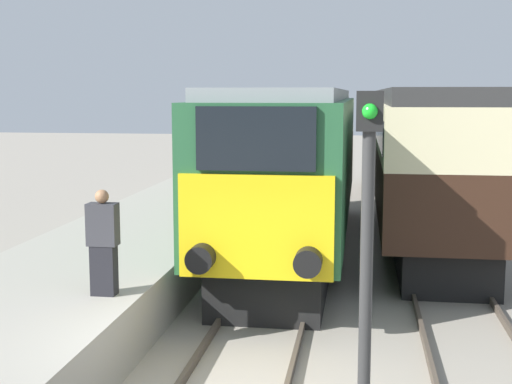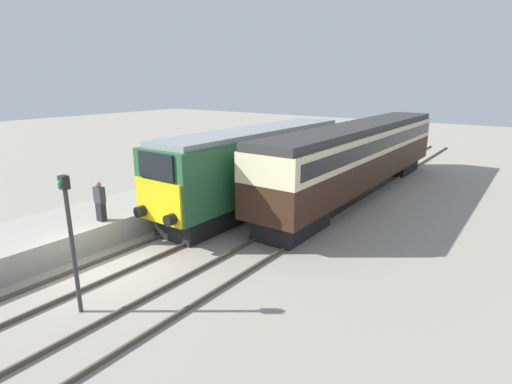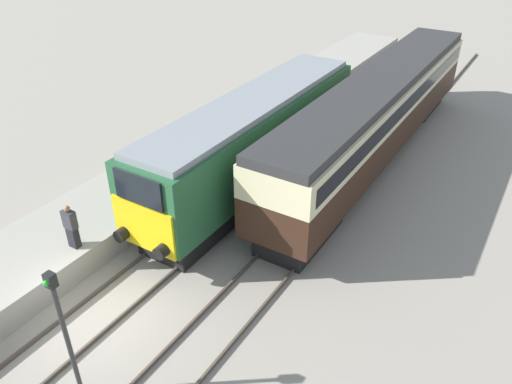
% 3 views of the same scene
% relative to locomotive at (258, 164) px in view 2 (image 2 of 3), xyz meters
% --- Properties ---
extents(ground_plane, '(120.00, 120.00, 0.00)m').
position_rel_locomotive_xyz_m(ground_plane, '(0.00, -9.19, -2.23)').
color(ground_plane, gray).
extents(platform_left, '(3.50, 50.00, 0.97)m').
position_rel_locomotive_xyz_m(platform_left, '(-3.30, -1.19, -1.75)').
color(platform_left, '#9E998C').
rests_on(platform_left, ground_plane).
extents(rails_near_track, '(1.51, 60.00, 0.14)m').
position_rel_locomotive_xyz_m(rails_near_track, '(0.00, -4.19, -2.16)').
color(rails_near_track, '#4C4238').
rests_on(rails_near_track, ground_plane).
extents(rails_far_track, '(1.50, 60.00, 0.14)m').
position_rel_locomotive_xyz_m(rails_far_track, '(3.40, -4.19, -2.16)').
color(rails_far_track, '#4C4238').
rests_on(rails_far_track, ground_plane).
extents(locomotive, '(2.70, 13.62, 4.03)m').
position_rel_locomotive_xyz_m(locomotive, '(0.00, 0.00, 0.00)').
color(locomotive, black).
rests_on(locomotive, ground_plane).
extents(passenger_carriage, '(2.75, 19.16, 4.05)m').
position_rel_locomotive_xyz_m(passenger_carriage, '(3.40, 5.13, 0.23)').
color(passenger_carriage, black).
rests_on(passenger_carriage, ground_plane).
extents(person_on_platform, '(0.44, 0.26, 1.58)m').
position_rel_locomotive_xyz_m(person_on_platform, '(-2.11, -7.72, -0.49)').
color(person_on_platform, black).
rests_on(person_on_platform, platform_left).
extents(signal_post, '(0.24, 0.28, 3.96)m').
position_rel_locomotive_xyz_m(signal_post, '(1.70, -11.06, 0.12)').
color(signal_post, '#333333').
rests_on(signal_post, ground_plane).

